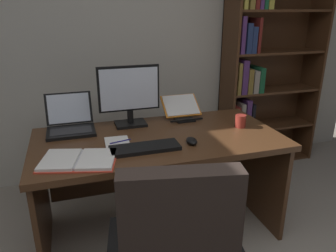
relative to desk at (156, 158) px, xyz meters
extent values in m
cube|color=beige|center=(-0.04, 0.97, 0.80)|extent=(5.05, 0.12, 2.68)
cube|color=#4C2D19|center=(0.00, -0.08, 0.18)|extent=(1.63, 0.81, 0.04)
cube|color=#4C2D19|center=(-0.78, -0.08, -0.19)|extent=(0.03, 0.75, 0.70)
cube|color=#4C2D19|center=(0.78, -0.08, -0.19)|extent=(0.03, 0.75, 0.70)
cube|color=#4C2D19|center=(0.00, 0.30, -0.16)|extent=(1.51, 0.03, 0.49)
cube|color=#4C2D19|center=(0.92, 0.73, 0.60)|extent=(0.02, 0.31, 2.27)
cube|color=#4C2D19|center=(1.87, 0.73, 0.60)|extent=(0.02, 0.31, 2.27)
cube|color=#4C2D19|center=(1.39, 0.88, 0.60)|extent=(0.98, 0.01, 2.27)
cube|color=#4C2D19|center=(1.39, 0.73, -0.53)|extent=(0.93, 0.29, 0.02)
cube|color=#512D66|center=(0.98, 0.68, -0.39)|extent=(0.06, 0.18, 0.25)
cube|color=gold|center=(1.04, 0.69, -0.42)|extent=(0.04, 0.20, 0.20)
cube|color=#195633|center=(1.09, 0.67, -0.39)|extent=(0.06, 0.18, 0.26)
cube|color=gray|center=(1.16, 0.69, -0.38)|extent=(0.05, 0.21, 0.27)
cube|color=olive|center=(1.21, 0.69, -0.40)|extent=(0.05, 0.21, 0.22)
cube|color=#4C2D19|center=(1.39, 0.73, -0.15)|extent=(0.93, 0.29, 0.02)
cube|color=maroon|center=(0.97, 0.70, -0.02)|extent=(0.05, 0.22, 0.25)
cube|color=gray|center=(1.03, 0.68, 0.00)|extent=(0.04, 0.19, 0.28)
cube|color=#512D66|center=(1.09, 0.69, 0.01)|extent=(0.05, 0.22, 0.31)
cube|color=black|center=(1.14, 0.71, -0.01)|extent=(0.03, 0.24, 0.26)
cube|color=#4C2D19|center=(1.39, 0.73, 0.22)|extent=(0.93, 0.29, 0.02)
cube|color=olive|center=(0.96, 0.68, 0.38)|extent=(0.03, 0.19, 0.29)
cube|color=#512D66|center=(1.02, 0.70, 0.39)|extent=(0.06, 0.23, 0.31)
cube|color=olive|center=(1.08, 0.70, 0.35)|extent=(0.05, 0.22, 0.23)
cube|color=gray|center=(1.14, 0.67, 0.34)|extent=(0.05, 0.17, 0.21)
cube|color=#195633|center=(1.20, 0.70, 0.35)|extent=(0.05, 0.24, 0.24)
cube|color=#4C2D19|center=(1.39, 0.73, 0.60)|extent=(0.93, 0.29, 0.02)
cube|color=#512D66|center=(0.97, 0.70, 0.77)|extent=(0.04, 0.23, 0.32)
cube|color=navy|center=(1.03, 0.68, 0.74)|extent=(0.05, 0.18, 0.26)
cube|color=navy|center=(1.08, 0.71, 0.73)|extent=(0.05, 0.24, 0.23)
cube|color=maroon|center=(1.13, 0.69, 0.76)|extent=(0.03, 0.21, 0.31)
cube|color=#4C2D19|center=(1.39, 0.73, 0.97)|extent=(0.93, 0.29, 0.02)
cube|color=#2D231E|center=(-0.18, -1.02, 0.17)|extent=(0.49, 0.19, 0.57)
cube|color=black|center=(-0.41, -0.77, -0.03)|extent=(0.12, 0.39, 0.04)
cube|color=black|center=(0.14, -0.88, -0.03)|extent=(0.12, 0.39, 0.04)
cube|color=black|center=(-0.13, 0.20, 0.21)|extent=(0.22, 0.16, 0.02)
cylinder|color=black|center=(-0.13, 0.20, 0.26)|extent=(0.04, 0.04, 0.09)
cube|color=black|center=(-0.13, 0.21, 0.47)|extent=(0.44, 0.02, 0.32)
cube|color=silver|center=(-0.13, 0.19, 0.47)|extent=(0.41, 0.00, 0.29)
cube|color=black|center=(-0.55, 0.16, 0.21)|extent=(0.32, 0.24, 0.02)
cube|color=#2D2D30|center=(-0.55, 0.14, 0.22)|extent=(0.27, 0.13, 0.00)
cube|color=black|center=(-0.55, 0.32, 0.33)|extent=(0.32, 0.08, 0.22)
cube|color=silver|center=(-0.55, 0.31, 0.33)|extent=(0.29, 0.06, 0.19)
cube|color=black|center=(-0.13, -0.26, 0.21)|extent=(0.42, 0.15, 0.02)
ellipsoid|color=black|center=(0.17, -0.26, 0.22)|extent=(0.06, 0.10, 0.04)
cube|color=black|center=(0.28, 0.18, 0.20)|extent=(0.14, 0.12, 0.01)
cube|color=black|center=(0.28, 0.13, 0.22)|extent=(0.25, 0.01, 0.01)
cube|color=orange|center=(0.28, 0.27, 0.29)|extent=(0.28, 0.19, 0.13)
cube|color=white|center=(0.28, 0.27, 0.30)|extent=(0.26, 0.17, 0.12)
cube|color=#DB422D|center=(-0.62, -0.28, 0.20)|extent=(0.27, 0.31, 0.01)
cube|color=#DB422D|center=(-0.43, -0.33, 0.20)|extent=(0.27, 0.31, 0.01)
cube|color=white|center=(-0.62, -0.28, 0.21)|extent=(0.25, 0.30, 0.02)
cube|color=white|center=(-0.43, -0.33, 0.21)|extent=(0.25, 0.30, 0.02)
cylinder|color=#B7B7BC|center=(-0.52, -0.31, 0.21)|extent=(0.08, 0.24, 0.02)
cube|color=white|center=(-0.28, -0.12, 0.20)|extent=(0.16, 0.22, 0.01)
cylinder|color=navy|center=(-0.26, -0.12, 0.21)|extent=(0.14, 0.04, 0.01)
cylinder|color=maroon|center=(0.61, -0.07, 0.24)|extent=(0.08, 0.08, 0.09)
camera|label=1|loc=(-0.53, -2.00, 1.01)|focal=34.71mm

